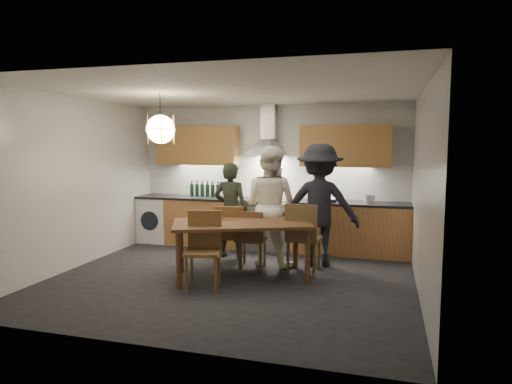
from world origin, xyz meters
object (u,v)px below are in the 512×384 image
(chair_back_left, at_px, (229,232))
(stock_pot, at_px, (369,199))
(chair_front, at_px, (204,244))
(wine_bottles, at_px, (205,189))
(mixing_bowl, at_px, (331,200))
(person_mid, at_px, (270,206))
(person_left, at_px, (231,210))
(dining_table, at_px, (242,229))
(person_right, at_px, (319,205))

(chair_back_left, bearing_deg, stock_pot, -164.90)
(chair_front, bearing_deg, wine_bottles, 98.12)
(chair_front, xyz_separation_m, mixing_bowl, (1.40, 2.33, 0.35))
(person_mid, bearing_deg, wine_bottles, -21.25)
(mixing_bowl, xyz_separation_m, stock_pot, (0.63, 0.08, 0.03))
(chair_back_left, height_order, person_left, person_left)
(dining_table, relative_size, person_mid, 1.14)
(dining_table, distance_m, person_right, 1.40)
(chair_back_left, bearing_deg, person_right, -177.94)
(person_left, height_order, stock_pot, person_left)
(person_left, bearing_deg, stock_pot, -156.98)
(person_right, height_order, stock_pot, person_right)
(dining_table, xyz_separation_m, stock_pot, (1.68, 1.89, 0.25))
(wine_bottles, bearing_deg, dining_table, -55.10)
(person_right, relative_size, wine_bottles, 3.15)
(person_right, bearing_deg, chair_front, 44.21)
(person_mid, bearing_deg, chair_front, 82.00)
(chair_back_left, distance_m, wine_bottles, 1.85)
(person_mid, relative_size, person_right, 0.98)
(person_left, xyz_separation_m, person_mid, (0.72, -0.21, 0.13))
(person_mid, distance_m, mixing_bowl, 1.29)
(chair_front, distance_m, wine_bottles, 2.69)
(chair_front, bearing_deg, person_left, 82.22)
(person_right, xyz_separation_m, stock_pot, (0.72, 0.90, 0.01))
(dining_table, distance_m, chair_front, 0.65)
(mixing_bowl, bearing_deg, person_right, -96.32)
(chair_front, relative_size, person_right, 0.53)
(person_right, xyz_separation_m, mixing_bowl, (0.09, 0.81, -0.02))
(mixing_bowl, bearing_deg, chair_back_left, -135.97)
(dining_table, xyz_separation_m, chair_back_left, (-0.35, 0.46, -0.16))
(chair_back_left, xyz_separation_m, chair_front, (-0.01, -0.99, 0.03))
(person_right, height_order, mixing_bowl, person_right)
(dining_table, height_order, person_mid, person_mid)
(dining_table, relative_size, stock_pot, 11.81)
(stock_pot, bearing_deg, person_right, -128.80)
(dining_table, distance_m, person_left, 1.17)
(mixing_bowl, bearing_deg, dining_table, -120.09)
(dining_table, xyz_separation_m, mixing_bowl, (1.05, 1.80, 0.23))
(person_right, distance_m, mixing_bowl, 0.82)
(dining_table, height_order, mixing_bowl, mixing_bowl)
(person_right, distance_m, wine_bottles, 2.49)
(stock_pot, relative_size, wine_bottles, 0.30)
(chair_front, bearing_deg, person_right, 35.33)
(chair_back_left, xyz_separation_m, stock_pot, (2.02, 1.43, 0.41))
(chair_back_left, relative_size, person_mid, 0.52)
(chair_front, xyz_separation_m, wine_bottles, (-0.99, 2.46, 0.47))
(chair_front, distance_m, mixing_bowl, 2.74)
(stock_pot, height_order, wine_bottles, wine_bottles)
(dining_table, distance_m, stock_pot, 2.54)
(chair_front, height_order, person_left, person_left)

